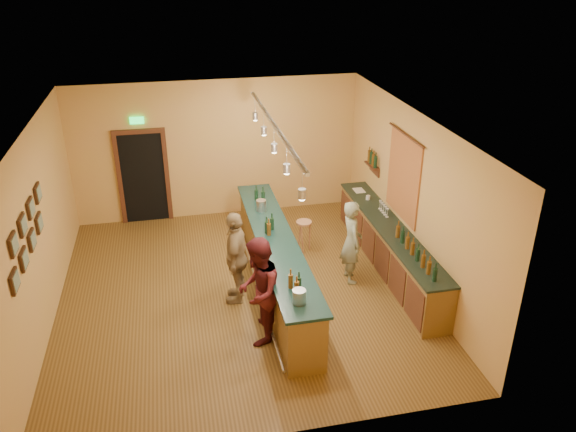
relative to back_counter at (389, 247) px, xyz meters
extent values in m
plane|color=brown|center=(-2.97, -0.18, -0.49)|extent=(7.00, 7.00, 0.00)
cube|color=silver|center=(-2.97, -0.18, 2.71)|extent=(6.50, 7.00, 0.02)
cube|color=gold|center=(-2.97, 3.32, 1.11)|extent=(6.50, 0.02, 3.20)
cube|color=gold|center=(-2.97, -3.68, 1.11)|extent=(6.50, 0.02, 3.20)
cube|color=gold|center=(-6.22, -0.18, 1.11)|extent=(0.02, 7.00, 3.20)
cube|color=gold|center=(0.28, -0.18, 1.11)|extent=(0.02, 7.00, 3.20)
cube|color=black|center=(-4.67, 3.30, 0.56)|extent=(0.95, 0.06, 2.10)
cube|color=#472515|center=(-5.19, 3.28, 0.56)|extent=(0.10, 0.08, 2.10)
cube|color=#472515|center=(-4.14, 3.28, 0.56)|extent=(0.10, 0.08, 2.10)
cube|color=#472515|center=(-4.67, 3.28, 1.66)|extent=(1.15, 0.08, 0.10)
cube|color=#19E54C|center=(-4.67, 3.27, 1.91)|extent=(0.30, 0.04, 0.15)
cube|color=#9B3A1F|center=(0.26, 0.22, 1.36)|extent=(0.03, 1.40, 1.60)
cube|color=#472515|center=(0.19, 1.72, 1.06)|extent=(0.16, 0.55, 0.03)
cube|color=#472515|center=(0.26, 1.72, 0.96)|extent=(0.03, 0.55, 0.18)
cube|color=brown|center=(0.00, 0.02, -0.04)|extent=(0.55, 4.50, 0.90)
cube|color=black|center=(0.00, 0.02, 0.43)|extent=(0.60, 4.55, 0.04)
cylinder|color=silver|center=(0.00, 1.32, 0.50)|extent=(0.09, 0.09, 0.09)
cube|color=silver|center=(-0.03, 1.82, 0.46)|extent=(0.22, 0.30, 0.01)
cube|color=brown|center=(-2.30, -0.18, 0.01)|extent=(0.60, 5.00, 1.00)
cube|color=#122C28|center=(-2.30, -0.18, 0.54)|extent=(0.70, 5.10, 0.05)
cylinder|color=silver|center=(-2.66, -0.18, -0.34)|extent=(0.05, 5.00, 0.05)
cylinder|color=silver|center=(-2.35, -2.28, 0.67)|extent=(0.20, 0.20, 0.22)
cylinder|color=silver|center=(-2.35, 1.02, 0.67)|extent=(0.20, 0.20, 0.22)
cube|color=silver|center=(-2.30, -0.18, 2.65)|extent=(0.06, 4.60, 0.05)
cylinder|color=silver|center=(-2.30, -2.18, 2.46)|extent=(0.01, 0.01, 0.35)
cylinder|color=#A5A5AD|center=(-2.30, -2.18, 2.26)|extent=(0.11, 0.11, 0.14)
cylinder|color=#FFEABF|center=(-2.30, -2.18, 2.18)|extent=(0.08, 0.08, 0.02)
cylinder|color=silver|center=(-2.30, -1.18, 2.46)|extent=(0.01, 0.01, 0.35)
cylinder|color=#A5A5AD|center=(-2.30, -1.18, 2.26)|extent=(0.11, 0.11, 0.14)
cylinder|color=#FFEABF|center=(-2.30, -1.18, 2.18)|extent=(0.08, 0.08, 0.02)
cylinder|color=silver|center=(-2.30, -0.18, 2.46)|extent=(0.01, 0.01, 0.35)
cylinder|color=#A5A5AD|center=(-2.30, -0.18, 2.26)|extent=(0.11, 0.11, 0.14)
cylinder|color=#FFEABF|center=(-2.30, -0.18, 2.18)|extent=(0.08, 0.08, 0.02)
cylinder|color=silver|center=(-2.30, 0.82, 2.46)|extent=(0.01, 0.01, 0.35)
cylinder|color=#A5A5AD|center=(-2.30, 0.82, 2.26)|extent=(0.11, 0.11, 0.14)
cylinder|color=#FFEABF|center=(-2.30, 0.82, 2.18)|extent=(0.08, 0.08, 0.02)
cylinder|color=silver|center=(-2.30, 1.82, 2.46)|extent=(0.01, 0.01, 0.35)
cylinder|color=#A5A5AD|center=(-2.30, 1.82, 2.26)|extent=(0.11, 0.11, 0.14)
cylinder|color=#FFEABF|center=(-2.30, 1.82, 2.18)|extent=(0.08, 0.08, 0.02)
imported|color=gray|center=(-0.86, -0.21, 0.33)|extent=(0.40, 0.60, 1.63)
imported|color=#59191E|center=(-2.85, -1.62, 0.42)|extent=(0.93, 1.05, 1.80)
imported|color=#997A51|center=(-3.04, -0.41, 0.38)|extent=(0.66, 1.09, 1.73)
cylinder|color=#B0714F|center=(-1.45, 1.10, 0.17)|extent=(0.33, 0.33, 0.04)
cylinder|color=#B0714F|center=(-1.32, 1.10, -0.17)|extent=(0.04, 0.04, 0.63)
cylinder|color=#B0714F|center=(-1.51, 1.21, -0.17)|extent=(0.04, 0.04, 0.63)
cylinder|color=#B0714F|center=(-1.51, 0.99, -0.17)|extent=(0.04, 0.04, 0.63)
camera|label=1|loc=(-3.96, -8.98, 5.28)|focal=35.00mm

